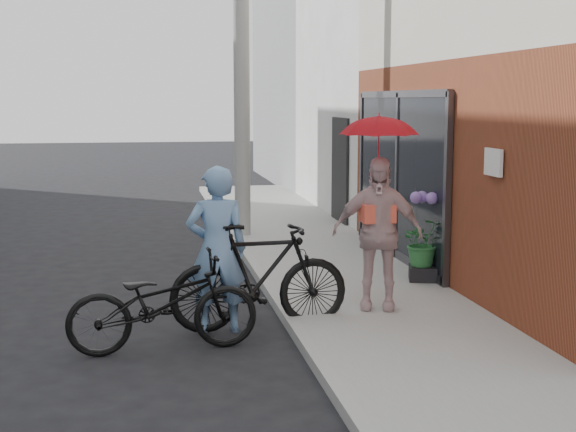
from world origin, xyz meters
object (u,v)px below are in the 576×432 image
object	(u,v)px
utility_pole	(241,41)
officer	(217,250)
bike_right	(260,276)
bike_left	(163,303)
planter	(423,273)
kimono_woman	(377,233)

from	to	relation	value
utility_pole	officer	world-z (taller)	utility_pole
utility_pole	bike_right	world-z (taller)	utility_pole
officer	bike_left	size ratio (longest dim) A/B	0.96
officer	bike_right	xyz separation A→B (m)	(0.46, -0.00, -0.31)
utility_pole	officer	size ratio (longest dim) A/B	3.87
utility_pole	planter	size ratio (longest dim) A/B	19.34
officer	bike_left	bearing A→B (deg)	44.85
officer	kimono_woman	size ratio (longest dim) A/B	1.04
bike_left	utility_pole	bearing A→B (deg)	-18.71
officer	kimono_woman	world-z (taller)	kimono_woman
bike_left	kimono_woman	xyz separation A→B (m)	(2.45, 0.83, 0.49)
bike_right	planter	bearing A→B (deg)	-62.89
bike_left	planter	size ratio (longest dim) A/B	5.23
kimono_woman	bike_right	bearing A→B (deg)	-152.53
utility_pole	planter	bearing A→B (deg)	-65.10
bike_left	kimono_woman	world-z (taller)	kimono_woman
officer	bike_left	world-z (taller)	officer
utility_pole	planter	xyz separation A→B (m)	(1.90, -4.09, -3.28)
bike_right	planter	xyz separation A→B (m)	(2.40, 1.47, -0.38)
bike_right	planter	size ratio (longest dim) A/B	5.45
officer	kimono_woman	bearing A→B (deg)	-173.72
officer	bike_right	world-z (taller)	officer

